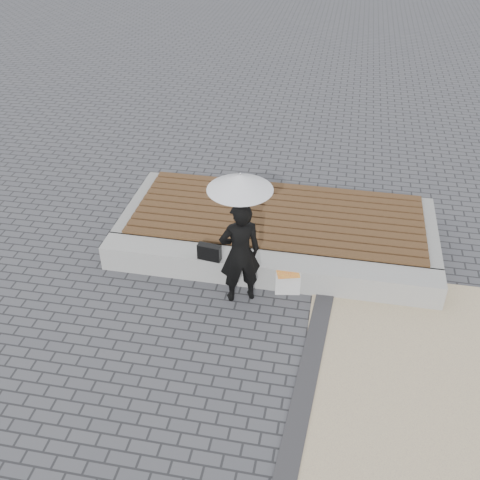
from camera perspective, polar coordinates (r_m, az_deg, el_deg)
name	(u,v)px	position (r m, az deg, el deg)	size (l,w,h in m)	color
ground	(247,359)	(7.33, 0.74, -11.81)	(80.00, 80.00, 0.00)	#45464A
edging_band	(303,398)	(6.94, 6.31, -15.46)	(0.25, 5.20, 0.04)	#302F32
seating_ledge	(267,269)	(8.36, 2.71, -2.97)	(5.00, 0.45, 0.40)	#9B9B96
timber_platform	(278,225)	(9.33, 3.83, 1.50)	(5.00, 2.00, 0.40)	gray
timber_decking	(279,214)	(9.21, 3.88, 2.64)	(4.60, 2.00, 0.04)	brown
woman	(240,253)	(7.69, 0.00, -1.30)	(0.57, 0.38, 1.57)	black
parasol	(240,182)	(7.10, 0.00, 5.81)	(0.85, 0.85, 1.08)	#B5B5BA
handbag	(209,252)	(8.17, -3.09, -1.23)	(0.34, 0.12, 0.24)	black
canvas_tote	(288,282)	(8.18, 4.80, -4.17)	(0.36, 0.15, 0.37)	silver
magazine	(288,273)	(8.02, 4.83, -3.33)	(0.31, 0.23, 0.01)	red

